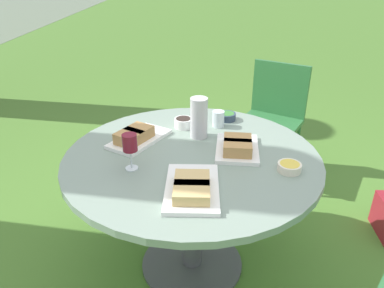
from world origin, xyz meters
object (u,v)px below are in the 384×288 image
(water_pitcher, at_px, (199,118))
(chair_near_right, at_px, (273,112))
(dining_table, at_px, (192,175))
(wine_glass, at_px, (130,144))

(water_pitcher, bearing_deg, chair_near_right, -31.15)
(dining_table, relative_size, water_pitcher, 5.75)
(dining_table, height_order, water_pitcher, water_pitcher)
(dining_table, bearing_deg, water_pitcher, -6.54)
(chair_near_right, xyz_separation_m, water_pitcher, (-0.90, 0.54, 0.32))
(water_pitcher, xyz_separation_m, wine_glass, (-0.36, 0.30, 0.02))
(chair_near_right, distance_m, water_pitcher, 1.09)
(dining_table, distance_m, water_pitcher, 0.31)
(dining_table, distance_m, wine_glass, 0.40)
(dining_table, bearing_deg, chair_near_right, -27.07)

